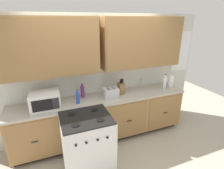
# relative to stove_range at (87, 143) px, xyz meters

# --- Properties ---
(ground_plane) EXTENTS (8.40, 8.40, 0.00)m
(ground_plane) POSITION_rel_stove_range_xyz_m (0.48, 0.33, -0.47)
(ground_plane) COLOR #B2A893
(wall_unit) EXTENTS (4.56, 0.40, 2.42)m
(wall_unit) POSITION_rel_stove_range_xyz_m (0.49, 0.82, 1.18)
(wall_unit) COLOR silver
(wall_unit) RESTS_ON ground_plane
(counter_run) EXTENTS (3.39, 0.64, 0.91)m
(counter_run) POSITION_rel_stove_range_xyz_m (0.49, 0.63, -0.00)
(counter_run) COLOR black
(counter_run) RESTS_ON ground_plane
(stove_range) EXTENTS (0.76, 0.68, 0.95)m
(stove_range) POSITION_rel_stove_range_xyz_m (0.00, 0.00, 0.00)
(stove_range) COLOR white
(stove_range) RESTS_ON ground_plane
(microwave) EXTENTS (0.48, 0.37, 0.28)m
(microwave) POSITION_rel_stove_range_xyz_m (-0.54, 0.58, 0.58)
(microwave) COLOR white
(microwave) RESTS_ON counter_run
(toaster) EXTENTS (0.28, 0.18, 0.19)m
(toaster) POSITION_rel_stove_range_xyz_m (0.62, 0.56, 0.53)
(toaster) COLOR #B7B7BC
(toaster) RESTS_ON counter_run
(knife_block) EXTENTS (0.11, 0.14, 0.31)m
(knife_block) POSITION_rel_stove_range_xyz_m (0.89, 0.68, 0.55)
(knife_block) COLOR olive
(knife_block) RESTS_ON counter_run
(sink_faucet) EXTENTS (0.02, 0.02, 0.20)m
(sink_faucet) POSITION_rel_stove_range_xyz_m (1.43, 0.84, 0.54)
(sink_faucet) COLOR #B2B5BA
(sink_faucet) RESTS_ON counter_run
(paper_towel_roll) EXTENTS (0.12, 0.12, 0.26)m
(paper_towel_roll) POSITION_rel_stove_range_xyz_m (2.05, 0.62, 0.57)
(paper_towel_roll) COLOR white
(paper_towel_roll) RESTS_ON counter_run
(bottle_clear) EXTENTS (0.08, 0.08, 0.33)m
(bottle_clear) POSITION_rel_stove_range_xyz_m (1.84, 0.56, 0.60)
(bottle_clear) COLOR silver
(bottle_clear) RESTS_ON counter_run
(bottle_blue) EXTENTS (0.06, 0.06, 0.27)m
(bottle_blue) POSITION_rel_stove_range_xyz_m (-0.01, 0.55, 0.57)
(bottle_blue) COLOR blue
(bottle_blue) RESTS_ON counter_run
(bottle_violet) EXTENTS (0.07, 0.07, 0.28)m
(bottle_violet) POSITION_rel_stove_range_xyz_m (0.13, 0.78, 0.58)
(bottle_violet) COLOR #663384
(bottle_violet) RESTS_ON counter_run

